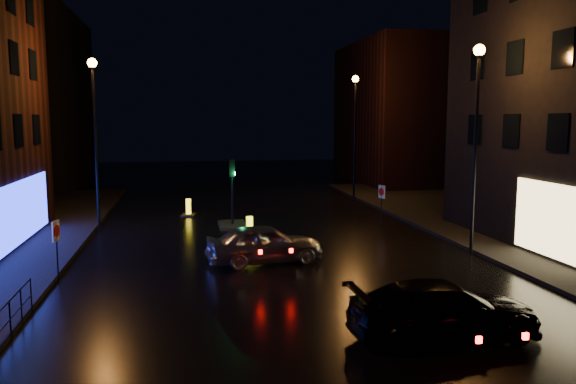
{
  "coord_description": "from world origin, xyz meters",
  "views": [
    {
      "loc": [
        -3.64,
        -14.58,
        5.48
      ],
      "look_at": [
        0.16,
        5.68,
        2.8
      ],
      "focal_mm": 35.0,
      "sensor_mm": 36.0,
      "label": 1
    }
  ],
  "objects_px": {
    "dark_sedan": "(444,310)",
    "bollard_near": "(250,233)",
    "road_sign_left": "(56,236)",
    "road_sign_right": "(382,195)",
    "traffic_signal": "(232,216)",
    "silver_hatchback": "(265,243)",
    "bollard_far": "(189,212)"
  },
  "relations": [
    {
      "from": "dark_sedan",
      "to": "bollard_near",
      "type": "xyz_separation_m",
      "value": [
        -3.4,
        12.97,
        -0.5
      ]
    },
    {
      "from": "road_sign_left",
      "to": "road_sign_right",
      "type": "relative_size",
      "value": 1.01
    },
    {
      "from": "traffic_signal",
      "to": "dark_sedan",
      "type": "bearing_deg",
      "value": -76.11
    },
    {
      "from": "road_sign_left",
      "to": "traffic_signal",
      "type": "bearing_deg",
      "value": 66.5
    },
    {
      "from": "silver_hatchback",
      "to": "road_sign_left",
      "type": "relative_size",
      "value": 2.11
    },
    {
      "from": "bollard_near",
      "to": "road_sign_left",
      "type": "distance_m",
      "value": 9.5
    },
    {
      "from": "bollard_near",
      "to": "road_sign_left",
      "type": "xyz_separation_m",
      "value": [
        -7.24,
        -6.01,
        1.36
      ]
    },
    {
      "from": "silver_hatchback",
      "to": "bollard_near",
      "type": "height_order",
      "value": "silver_hatchback"
    },
    {
      "from": "bollard_far",
      "to": "traffic_signal",
      "type": "bearing_deg",
      "value": -47.25
    },
    {
      "from": "traffic_signal",
      "to": "bollard_near",
      "type": "xyz_separation_m",
      "value": [
        0.54,
        -2.95,
        -0.29
      ]
    },
    {
      "from": "bollard_far",
      "to": "road_sign_left",
      "type": "distance_m",
      "value": 13.41
    },
    {
      "from": "traffic_signal",
      "to": "bollard_far",
      "type": "height_order",
      "value": "traffic_signal"
    },
    {
      "from": "road_sign_left",
      "to": "road_sign_right",
      "type": "distance_m",
      "value": 16.43
    },
    {
      "from": "traffic_signal",
      "to": "road_sign_left",
      "type": "height_order",
      "value": "traffic_signal"
    },
    {
      "from": "traffic_signal",
      "to": "road_sign_right",
      "type": "distance_m",
      "value": 7.84
    },
    {
      "from": "silver_hatchback",
      "to": "bollard_far",
      "type": "distance_m",
      "value": 11.69
    },
    {
      "from": "traffic_signal",
      "to": "road_sign_left",
      "type": "relative_size",
      "value": 1.64
    },
    {
      "from": "silver_hatchback",
      "to": "road_sign_right",
      "type": "height_order",
      "value": "road_sign_right"
    },
    {
      "from": "bollard_far",
      "to": "silver_hatchback",
      "type": "bearing_deg",
      "value": -65.01
    },
    {
      "from": "dark_sedan",
      "to": "road_sign_right",
      "type": "bearing_deg",
      "value": -14.85
    },
    {
      "from": "silver_hatchback",
      "to": "bollard_far",
      "type": "relative_size",
      "value": 3.58
    },
    {
      "from": "road_sign_right",
      "to": "silver_hatchback",
      "type": "bearing_deg",
      "value": 23.63
    },
    {
      "from": "bollard_far",
      "to": "road_sign_left",
      "type": "bearing_deg",
      "value": -98.36
    },
    {
      "from": "silver_hatchback",
      "to": "bollard_near",
      "type": "relative_size",
      "value": 3.42
    },
    {
      "from": "dark_sedan",
      "to": "road_sign_left",
      "type": "bearing_deg",
      "value": 56.09
    },
    {
      "from": "bollard_near",
      "to": "road_sign_left",
      "type": "height_order",
      "value": "road_sign_left"
    },
    {
      "from": "bollard_near",
      "to": "road_sign_right",
      "type": "xyz_separation_m",
      "value": [
        7.16,
        1.92,
        1.34
      ]
    },
    {
      "from": "silver_hatchback",
      "to": "road_sign_right",
      "type": "relative_size",
      "value": 2.14
    },
    {
      "from": "traffic_signal",
      "to": "dark_sedan",
      "type": "relative_size",
      "value": 0.7
    },
    {
      "from": "traffic_signal",
      "to": "road_sign_left",
      "type": "distance_m",
      "value": 11.24
    },
    {
      "from": "silver_hatchback",
      "to": "dark_sedan",
      "type": "xyz_separation_m",
      "value": [
        3.38,
        -8.18,
        -0.04
      ]
    },
    {
      "from": "dark_sedan",
      "to": "bollard_far",
      "type": "relative_size",
      "value": 3.95
    }
  ]
}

